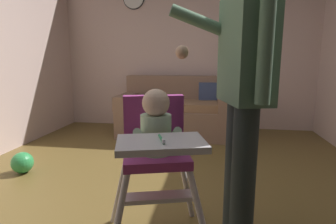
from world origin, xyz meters
TOP-DOWN VIEW (x-y plane):
  - ground at (0.00, 0.00)m, footprint 5.63×6.52m
  - wall_far at (0.00, 2.49)m, footprint 4.83×0.06m
  - couch at (-0.10, 1.97)m, footprint 1.63×0.86m
  - high_chair at (0.11, -0.60)m, footprint 0.74×0.83m
  - adult_standing at (0.59, -0.47)m, footprint 0.59×0.49m
  - toy_ball at (-1.41, 0.26)m, footprint 0.21×0.21m

SIDE VIEW (x-z plane):
  - ground at x=0.00m, z-range -0.10..0.00m
  - toy_ball at x=-1.41m, z-range 0.00..0.21m
  - couch at x=-0.10m, z-range -0.10..0.76m
  - high_chair at x=0.11m, z-range 0.17..1.13m
  - adult_standing at x=0.59m, z-range 0.11..1.74m
  - wall_far at x=0.00m, z-range 0.00..2.55m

